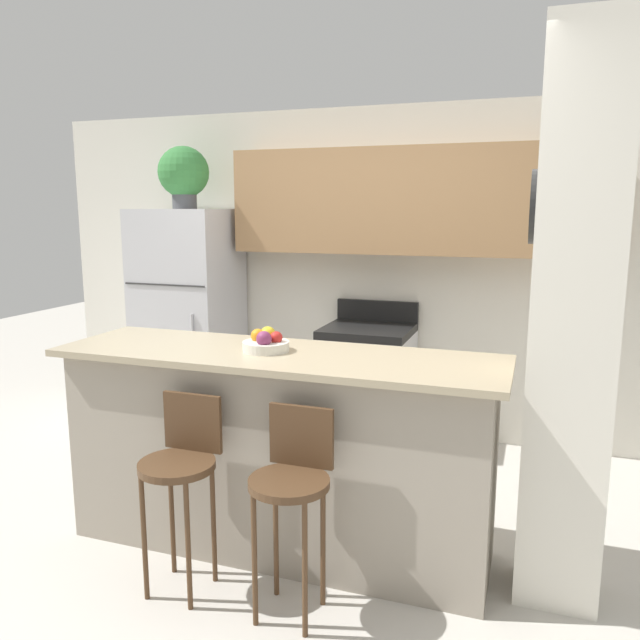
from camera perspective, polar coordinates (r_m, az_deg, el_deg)
ground_plane at (r=3.58m, az=-3.77°, el=-19.77°), size 14.00×14.00×0.00m
wall_back at (r=4.84m, az=6.22°, el=7.00°), size 5.60×0.38×2.55m
pillar_right at (r=2.92m, az=22.04°, el=-0.54°), size 0.38×0.32×2.55m
counter_bar at (r=3.34m, az=-3.88°, el=-11.78°), size 2.31×0.69×1.06m
refrigerator at (r=5.23m, az=-11.88°, el=0.10°), size 0.74×0.69×1.78m
stove_range at (r=4.78m, az=4.33°, el=-5.92°), size 0.65×0.62×1.07m
bar_stool_left at (r=3.04m, az=-12.55°, el=-12.86°), size 0.35×0.35×0.92m
bar_stool_right at (r=2.81m, az=-2.55°, el=-14.64°), size 0.35×0.35×0.92m
potted_plant_on_fridge at (r=5.16m, az=-12.37°, el=12.90°), size 0.40×0.40×0.49m
fruit_bowl at (r=3.21m, az=-4.97°, el=-2.07°), size 0.24×0.24×0.12m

